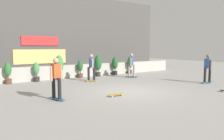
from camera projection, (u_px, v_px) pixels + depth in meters
ground_plane at (130, 91)px, 10.34m from camera, size 48.00×48.00×0.00m
planter_wall at (76, 71)px, 15.23m from camera, size 18.00×0.40×0.90m
building_backdrop at (56, 34)px, 18.22m from camera, size 20.00×2.08×6.50m
potted_plant_0 at (8, 72)px, 12.33m from camera, size 0.39×0.39×1.25m
potted_plant_1 at (36, 71)px, 13.23m from camera, size 0.37×0.37×1.20m
potted_plant_2 at (59, 65)px, 14.02m from camera, size 0.56×0.56×1.59m
potted_plant_3 at (80, 68)px, 14.89m from camera, size 0.37×0.37×1.22m
potted_plant_4 at (98, 64)px, 15.66m from camera, size 0.54×0.54×1.55m
potted_plant_5 at (115, 65)px, 16.52m from camera, size 0.46×0.46×1.39m
potted_plant_6 at (130, 64)px, 17.35m from camera, size 0.45×0.45×1.38m
skater_foreground at (131, 64)px, 14.96m from camera, size 0.66×0.75×1.70m
skater_mid_plaza at (91, 66)px, 13.29m from camera, size 0.82×0.55×1.70m
skater_by_wall_right at (56, 77)px, 8.49m from camera, size 0.53×0.82×1.70m
skater_by_wall_left at (208, 67)px, 12.54m from camera, size 0.82×0.55×1.70m
skateboard_aside at (116, 95)px, 9.33m from camera, size 0.81×0.24×0.08m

